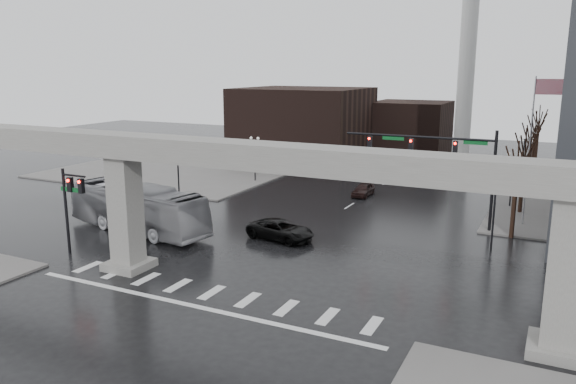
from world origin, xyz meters
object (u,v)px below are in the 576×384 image
(city_bus, at_px, (137,208))
(pickup_truck, at_px, (281,230))
(far_car, at_px, (363,190))
(signal_mast_arm, at_px, (444,155))

(city_bus, bearing_deg, pickup_truck, -64.55)
(pickup_truck, height_order, far_car, pickup_truck)
(city_bus, distance_m, far_car, 23.07)
(city_bus, height_order, far_car, city_bus)
(signal_mast_arm, distance_m, pickup_truck, 14.39)
(signal_mast_arm, relative_size, far_car, 3.20)
(signal_mast_arm, height_order, city_bus, signal_mast_arm)
(city_bus, relative_size, far_car, 3.51)
(pickup_truck, distance_m, city_bus, 11.52)
(pickup_truck, bearing_deg, far_car, 5.88)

